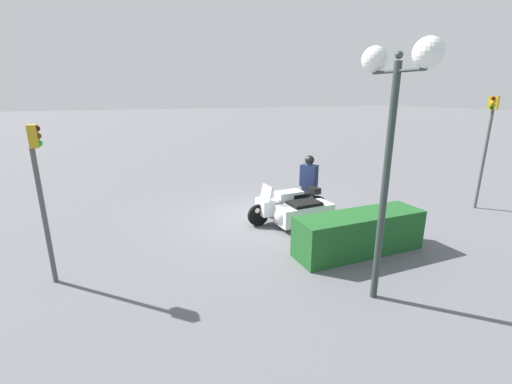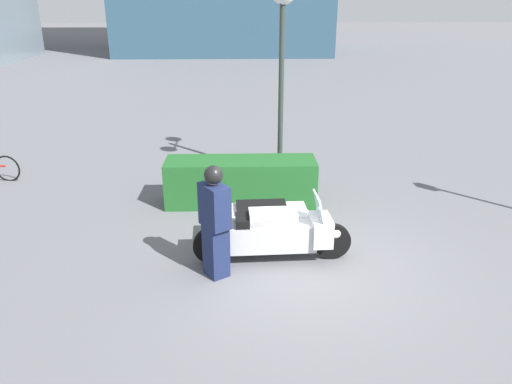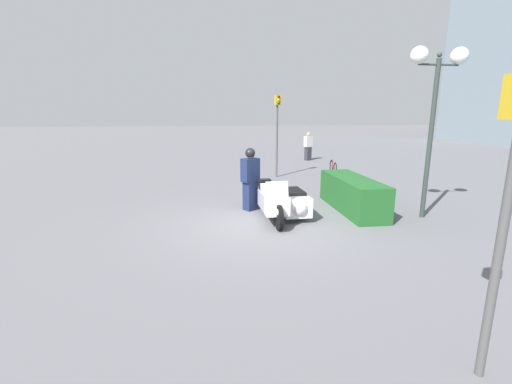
# 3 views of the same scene
# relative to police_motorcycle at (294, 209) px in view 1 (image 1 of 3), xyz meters

# --- Properties ---
(ground_plane) EXTENTS (160.00, 160.00, 0.00)m
(ground_plane) POSITION_rel_police_motorcycle_xyz_m (0.53, -0.74, -0.46)
(ground_plane) COLOR slate
(police_motorcycle) EXTENTS (2.60, 1.25, 1.14)m
(police_motorcycle) POSITION_rel_police_motorcycle_xyz_m (0.00, 0.00, 0.00)
(police_motorcycle) COLOR black
(police_motorcycle) RESTS_ON ground
(officer_rider) EXTENTS (0.52, 0.57, 1.80)m
(officer_rider) POSITION_rel_police_motorcycle_xyz_m (-0.91, -0.78, 0.50)
(officer_rider) COLOR #192347
(officer_rider) RESTS_ON ground
(hedge_bush_curbside) EXTENTS (3.11, 0.90, 0.95)m
(hedge_bush_curbside) POSITION_rel_police_motorcycle_xyz_m (-0.53, 2.15, 0.02)
(hedge_bush_curbside) COLOR #1E5623
(hedge_bush_curbside) RESTS_ON ground
(twin_lamp_post) EXTENTS (0.43, 1.49, 4.35)m
(twin_lamp_post) POSITION_rel_police_motorcycle_xyz_m (0.40, 3.77, 3.11)
(twin_lamp_post) COLOR #2D3833
(twin_lamp_post) RESTS_ON ground
(traffic_light_near) EXTENTS (0.23, 0.26, 3.07)m
(traffic_light_near) POSITION_rel_police_motorcycle_xyz_m (5.84, 0.93, 1.59)
(traffic_light_near) COLOR #4C4C4C
(traffic_light_near) RESTS_ON ground
(traffic_light_far) EXTENTS (0.22, 0.29, 3.53)m
(traffic_light_far) POSITION_rel_police_motorcycle_xyz_m (-6.15, 0.98, 1.86)
(traffic_light_far) COLOR #4C4C4C
(traffic_light_far) RESTS_ON ground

